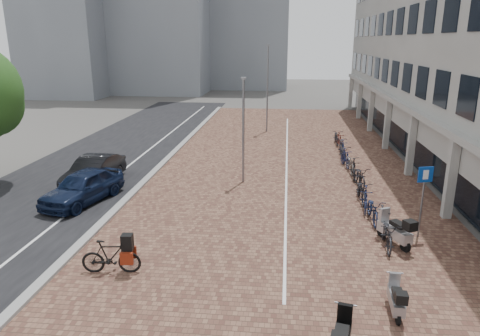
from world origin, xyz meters
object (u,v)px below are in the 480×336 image
at_px(scooter_back, 396,297).
at_px(parking_sign, 424,190).
at_px(hero_bike, 111,256).
at_px(scooter_front, 395,229).
at_px(car_navy, 83,187).
at_px(car_dark, 94,171).

xyz_separation_m(scooter_back, parking_sign, (1.96, 4.98, 1.40)).
bearing_deg(hero_bike, scooter_front, -77.93).
bearing_deg(scooter_back, parking_sign, 72.82).
relative_size(car_navy, parking_sign, 1.58).
distance_m(hero_bike, parking_sign, 11.11).
relative_size(scooter_back, parking_sign, 0.51).
distance_m(hero_bike, scooter_back, 8.51).
distance_m(car_navy, parking_sign, 14.29).
bearing_deg(scooter_front, scooter_back, -128.61).
bearing_deg(car_navy, scooter_front, 2.27).
height_order(hero_bike, scooter_front, hero_bike).
bearing_deg(car_navy, scooter_back, -15.68).
distance_m(car_navy, scooter_front, 13.34).
height_order(scooter_front, parking_sign, parking_sign).
xyz_separation_m(car_navy, scooter_front, (13.01, -2.93, -0.14)).
bearing_deg(car_navy, parking_sign, 6.11).
bearing_deg(scooter_back, scooter_front, 82.34).
xyz_separation_m(car_dark, scooter_front, (13.57, -5.36, -0.12)).
bearing_deg(parking_sign, hero_bike, -176.06).
bearing_deg(car_dark, car_navy, -73.33).
height_order(hero_bike, parking_sign, parking_sign).
relative_size(hero_bike, parking_sign, 0.70).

